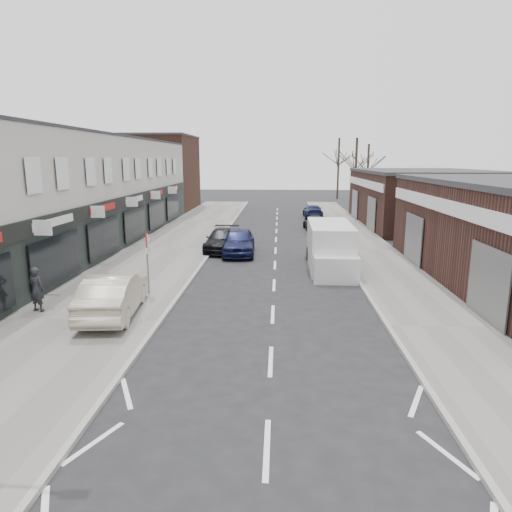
# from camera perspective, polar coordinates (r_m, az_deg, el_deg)

# --- Properties ---
(pavement_left) EXTENTS (5.50, 64.00, 0.12)m
(pavement_left) POSITION_cam_1_polar(r_m,az_deg,el_deg) (29.43, -10.80, 0.92)
(pavement_left) COLOR slate
(pavement_left) RESTS_ON ground
(pavement_right) EXTENTS (3.50, 64.00, 0.12)m
(pavement_right) POSITION_cam_1_polar(r_m,az_deg,el_deg) (29.13, 13.84, 0.67)
(pavement_right) COLOR slate
(pavement_right) RESTS_ON ground
(shop_terrace_left) EXTENTS (8.00, 41.00, 7.10)m
(shop_terrace_left) POSITION_cam_1_polar(r_m,az_deg,el_deg) (29.06, -25.41, 6.79)
(shop_terrace_left) COLOR #B8B3A8
(shop_terrace_left) RESTS_ON ground
(brick_block_far) EXTENTS (8.00, 10.00, 8.00)m
(brick_block_far) POSITION_cam_1_polar(r_m,az_deg,el_deg) (52.88, -12.30, 10.01)
(brick_block_far) COLOR #42261C
(brick_block_far) RESTS_ON ground
(right_unit_far) EXTENTS (10.00, 16.00, 4.50)m
(right_unit_far) POSITION_cam_1_polar(r_m,az_deg,el_deg) (42.03, 20.06, 6.71)
(right_unit_far) COLOR #3D221B
(right_unit_far) RESTS_ON ground
(tree_far_a) EXTENTS (3.60, 3.60, 8.00)m
(tree_far_a) POSITION_cam_1_polar(r_m,az_deg,el_deg) (55.05, 12.16, 5.91)
(tree_far_a) COLOR #382D26
(tree_far_a) RESTS_ON ground
(tree_far_b) EXTENTS (3.60, 3.60, 7.50)m
(tree_far_b) POSITION_cam_1_polar(r_m,az_deg,el_deg) (61.36, 13.59, 6.44)
(tree_far_b) COLOR #382D26
(tree_far_b) RESTS_ON ground
(tree_far_c) EXTENTS (3.60, 3.60, 8.50)m
(tree_far_c) POSITION_cam_1_polar(r_m,az_deg,el_deg) (66.81, 10.11, 7.02)
(tree_far_c) COLOR #382D26
(tree_far_c) RESTS_ON ground
(warning_sign) EXTENTS (0.12, 0.80, 2.70)m
(warning_sign) POSITION_cam_1_polar(r_m,az_deg,el_deg) (19.13, -13.40, 1.40)
(warning_sign) COLOR slate
(warning_sign) RESTS_ON pavement_left
(white_van) EXTENTS (2.21, 6.08, 2.36)m
(white_van) POSITION_cam_1_polar(r_m,az_deg,el_deg) (23.94, 9.26, 1.02)
(white_van) COLOR silver
(white_van) RESTS_ON ground
(sedan_on_pavement) EXTENTS (2.09, 4.78, 1.53)m
(sedan_on_pavement) POSITION_cam_1_polar(r_m,az_deg,el_deg) (17.13, -17.39, -4.60)
(sedan_on_pavement) COLOR #B3A58F
(sedan_on_pavement) RESTS_ON pavement_left
(pedestrian) EXTENTS (0.70, 0.55, 1.68)m
(pedestrian) POSITION_cam_1_polar(r_m,az_deg,el_deg) (18.55, -25.73, -3.76)
(pedestrian) COLOR #222227
(pedestrian) RESTS_ON pavement_left
(parked_car_left_a) EXTENTS (2.03, 4.68, 1.57)m
(parked_car_left_a) POSITION_cam_1_polar(r_m,az_deg,el_deg) (27.37, -2.16, 1.84)
(parked_car_left_a) COLOR #13173D
(parked_car_left_a) RESTS_ON ground
(parked_car_left_b) EXTENTS (2.01, 4.71, 1.35)m
(parked_car_left_b) POSITION_cam_1_polar(r_m,az_deg,el_deg) (28.55, -4.22, 2.02)
(parked_car_left_b) COLOR black
(parked_car_left_b) RESTS_ON ground
(parked_car_right_a) EXTENTS (1.62, 4.44, 1.45)m
(parked_car_right_a) POSITION_cam_1_polar(r_m,az_deg,el_deg) (26.24, 10.05, 1.09)
(parked_car_right_a) COLOR silver
(parked_car_right_a) RESTS_ON ground
(parked_car_right_b) EXTENTS (1.80, 3.85, 1.28)m
(parked_car_right_b) POSITION_cam_1_polar(r_m,az_deg,el_deg) (37.06, 7.32, 4.21)
(parked_car_right_b) COLOR black
(parked_car_right_b) RESTS_ON ground
(parked_car_right_c) EXTENTS (1.86, 4.30, 1.23)m
(parked_car_right_c) POSITION_cam_1_polar(r_m,az_deg,el_deg) (45.23, 7.11, 5.59)
(parked_car_right_c) COLOR #121A3A
(parked_car_right_c) RESTS_ON ground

